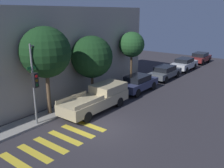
# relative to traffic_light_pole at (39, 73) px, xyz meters

# --- Properties ---
(ground_plane) EXTENTS (60.00, 60.00, 0.00)m
(ground_plane) POSITION_rel_traffic_light_pole_xyz_m (1.62, -3.37, -3.42)
(ground_plane) COLOR #2D2B30
(sidewalk) EXTENTS (26.00, 1.63, 0.14)m
(sidewalk) POSITION_rel_traffic_light_pole_xyz_m (1.62, 0.65, -3.35)
(sidewalk) COLOR gray
(sidewalk) RESTS_ON ground
(building_row) EXTENTS (26.00, 6.00, 7.42)m
(building_row) POSITION_rel_traffic_light_pole_xyz_m (1.62, 4.86, 0.28)
(building_row) COLOR #A89E8E
(building_row) RESTS_ON ground
(crosswalk) EXTENTS (6.69, 2.60, 0.00)m
(crosswalk) POSITION_rel_traffic_light_pole_xyz_m (-1.45, -2.57, -3.42)
(crosswalk) COLOR gold
(crosswalk) RESTS_ON ground
(traffic_light_pole) EXTENTS (2.12, 0.56, 5.23)m
(traffic_light_pole) POSITION_rel_traffic_light_pole_xyz_m (0.00, 0.00, 0.00)
(traffic_light_pole) COLOR slate
(traffic_light_pole) RESTS_ON ground
(pickup_truck) EXTENTS (5.77, 2.02, 1.73)m
(pickup_truck) POSITION_rel_traffic_light_pole_xyz_m (4.06, -1.27, -2.52)
(pickup_truck) COLOR tan
(pickup_truck) RESTS_ON ground
(sedan_near_corner) EXTENTS (4.40, 1.84, 1.53)m
(sedan_near_corner) POSITION_rel_traffic_light_pole_xyz_m (9.58, -1.27, -2.60)
(sedan_near_corner) COLOR #2D3351
(sedan_near_corner) RESTS_ON ground
(sedan_middle) EXTENTS (4.68, 1.78, 1.44)m
(sedan_middle) POSITION_rel_traffic_light_pole_xyz_m (15.10, -1.27, -2.64)
(sedan_middle) COLOR #4C5156
(sedan_middle) RESTS_ON ground
(sedan_far_end) EXTENTS (4.43, 1.85, 1.52)m
(sedan_far_end) POSITION_rel_traffic_light_pole_xyz_m (20.40, -1.27, -2.60)
(sedan_far_end) COLOR #B7BABF
(sedan_far_end) RESTS_ON ground
(sedan_tail_of_row) EXTENTS (4.37, 1.87, 1.49)m
(sedan_tail_of_row) POSITION_rel_traffic_light_pole_xyz_m (26.14, -1.27, -2.62)
(sedan_tail_of_row) COLOR maroon
(sedan_tail_of_row) RESTS_ON ground
(tree_near_corner) EXTENTS (3.41, 3.41, 6.16)m
(tree_near_corner) POSITION_rel_traffic_light_pole_xyz_m (1.23, 0.79, 1.02)
(tree_near_corner) COLOR brown
(tree_near_corner) RESTS_ON ground
(tree_midblock) EXTENTS (3.41, 3.41, 5.22)m
(tree_midblock) POSITION_rel_traffic_light_pole_xyz_m (5.73, 0.79, 0.08)
(tree_midblock) COLOR brown
(tree_midblock) RESTS_ON ground
(tree_far_end) EXTENTS (2.49, 2.49, 5.17)m
(tree_far_end) POSITION_rel_traffic_light_pole_xyz_m (11.58, 0.79, 0.48)
(tree_far_end) COLOR #4C3823
(tree_far_end) RESTS_ON ground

